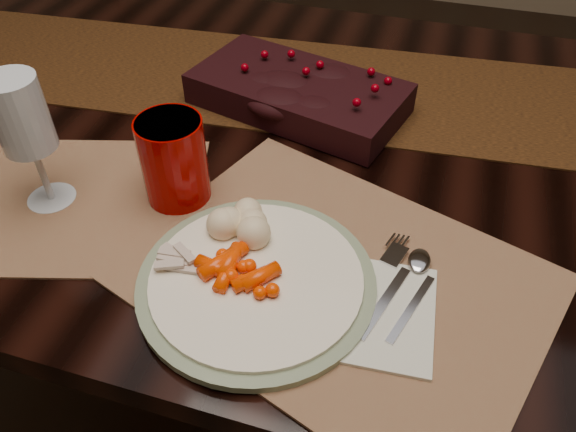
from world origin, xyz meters
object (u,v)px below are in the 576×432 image
(centerpiece, at_px, (298,89))
(dinner_plate, at_px, (256,281))
(dining_table, at_px, (317,285))
(wine_glass, at_px, (31,145))
(placemat_main, at_px, (336,277))
(red_cup, at_px, (174,160))
(mashed_potatoes, at_px, (240,216))
(baby_carrots, at_px, (246,278))
(napkin, at_px, (376,311))
(turkey_shreds, at_px, (177,259))

(centerpiece, distance_m, dinner_plate, 0.41)
(dining_table, height_order, wine_glass, wine_glass)
(placemat_main, distance_m, red_cup, 0.28)
(centerpiece, bearing_deg, mashed_potatoes, -87.13)
(placemat_main, distance_m, wine_glass, 0.44)
(placemat_main, relative_size, baby_carrots, 4.62)
(dinner_plate, relative_size, napkin, 1.87)
(baby_carrots, relative_size, red_cup, 0.86)
(dining_table, bearing_deg, baby_carrots, -92.29)
(baby_carrots, xyz_separation_m, wine_glass, (-0.33, 0.08, 0.07))
(red_cup, bearing_deg, dining_table, 49.91)
(dining_table, distance_m, turkey_shreds, 0.53)
(dinner_plate, relative_size, turkey_shreds, 4.48)
(baby_carrots, height_order, wine_glass, wine_glass)
(centerpiece, distance_m, wine_glass, 0.44)
(dining_table, distance_m, wine_glass, 0.64)
(baby_carrots, bearing_deg, centerpiece, 97.45)
(mashed_potatoes, bearing_deg, placemat_main, -12.91)
(centerpiece, bearing_deg, baby_carrots, -82.55)
(dining_table, bearing_deg, red_cup, -130.09)
(baby_carrots, bearing_deg, dining_table, 87.71)
(dining_table, bearing_deg, wine_glass, -142.83)
(dining_table, bearing_deg, centerpiece, 131.83)
(centerpiece, relative_size, turkey_shreds, 5.47)
(mashed_potatoes, xyz_separation_m, red_cup, (-0.12, 0.06, 0.02))
(mashed_potatoes, bearing_deg, centerpiece, 92.87)
(mashed_potatoes, distance_m, napkin, 0.21)
(napkin, xyz_separation_m, red_cup, (-0.31, 0.13, 0.06))
(centerpiece, xyz_separation_m, mashed_potatoes, (0.02, -0.33, 0.00))
(centerpiece, relative_size, red_cup, 2.86)
(centerpiece, xyz_separation_m, red_cup, (-0.10, -0.28, 0.03))
(turkey_shreds, height_order, red_cup, red_cup)
(centerpiece, height_order, napkin, centerpiece)
(dining_table, xyz_separation_m, napkin, (0.14, -0.33, 0.38))
(dinner_plate, height_order, turkey_shreds, turkey_shreds)
(centerpiece, bearing_deg, dining_table, -48.17)
(centerpiece, height_order, turkey_shreds, centerpiece)
(centerpiece, xyz_separation_m, dinner_plate, (0.06, -0.41, -0.03))
(placemat_main, xyz_separation_m, baby_carrots, (-0.10, -0.05, 0.03))
(baby_carrots, bearing_deg, wine_glass, 166.15)
(baby_carrots, distance_m, turkey_shreds, 0.09)
(dinner_plate, distance_m, turkey_shreds, 0.10)
(wine_glass, bearing_deg, red_cup, 19.01)
(dining_table, relative_size, red_cup, 14.34)
(centerpiece, bearing_deg, wine_glass, -129.24)
(dining_table, height_order, placemat_main, placemat_main)
(placemat_main, bearing_deg, red_cup, -179.23)
(mashed_potatoes, relative_size, napkin, 0.53)
(placemat_main, bearing_deg, baby_carrots, -131.40)
(dining_table, xyz_separation_m, dinner_plate, (-0.01, -0.33, 0.39))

